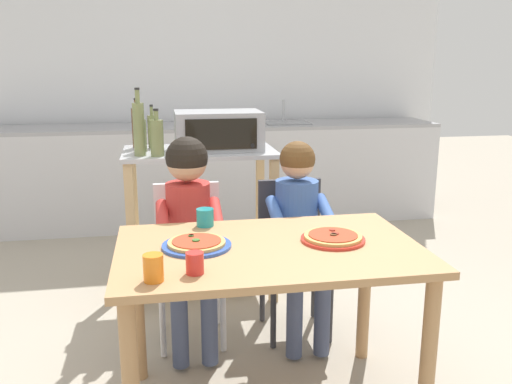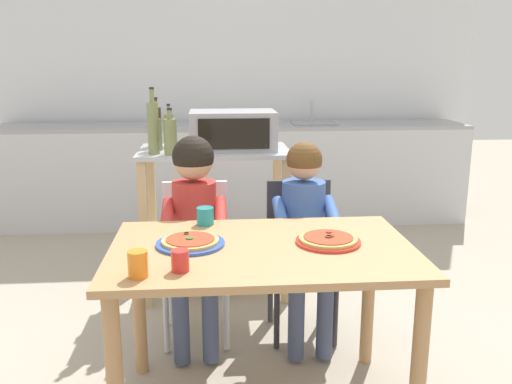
# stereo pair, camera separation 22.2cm
# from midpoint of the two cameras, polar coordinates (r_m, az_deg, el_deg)

# --- Properties ---
(ground_plane) EXTENTS (12.67, 12.67, 0.00)m
(ground_plane) POSITION_cam_midpoint_polar(r_m,az_deg,el_deg) (3.61, -4.53, -10.01)
(ground_plane) COLOR #A89E8C
(back_wall_tiled) EXTENTS (4.63, 0.12, 2.70)m
(back_wall_tiled) POSITION_cam_midpoint_polar(r_m,az_deg,el_deg) (5.26, -6.99, 12.53)
(back_wall_tiled) COLOR silver
(back_wall_tiled) RESTS_ON ground
(kitchen_counter) EXTENTS (4.17, 0.60, 1.09)m
(kitchen_counter) POSITION_cam_midpoint_polar(r_m,az_deg,el_deg) (4.95, -6.40, 1.91)
(kitchen_counter) COLOR silver
(kitchen_counter) RESTS_ON ground
(kitchen_island_cart) EXTENTS (0.91, 0.53, 0.92)m
(kitchen_island_cart) POSITION_cam_midpoint_polar(r_m,az_deg,el_deg) (3.38, -7.68, -0.92)
(kitchen_island_cart) COLOR #B7BABF
(kitchen_island_cart) RESTS_ON ground
(toaster_oven) EXTENTS (0.51, 0.34, 0.23)m
(toaster_oven) POSITION_cam_midpoint_polar(r_m,az_deg,el_deg) (3.29, -5.91, 6.39)
(toaster_oven) COLOR #999BA0
(toaster_oven) RESTS_ON kitchen_island_cart
(bottle_brown_beer) EXTENTS (0.07, 0.07, 0.27)m
(bottle_brown_beer) POSITION_cam_midpoint_polar(r_m,az_deg,el_deg) (3.13, -12.34, 5.61)
(bottle_brown_beer) COLOR olive
(bottle_brown_beer) RESTS_ON kitchen_island_cart
(bottle_clear_vinegar) EXTENTS (0.05, 0.05, 0.26)m
(bottle_clear_vinegar) POSITION_cam_midpoint_polar(r_m,az_deg,el_deg) (3.42, -12.64, 6.24)
(bottle_clear_vinegar) COLOR olive
(bottle_clear_vinegar) RESTS_ON kitchen_island_cart
(bottle_slim_sauce) EXTENTS (0.08, 0.08, 0.25)m
(bottle_slim_sauce) POSITION_cam_midpoint_polar(r_m,az_deg,el_deg) (3.29, -13.95, 5.79)
(bottle_slim_sauce) COLOR olive
(bottle_slim_sauce) RESTS_ON kitchen_island_cart
(bottle_dark_olive_oil) EXTENTS (0.06, 0.06, 0.38)m
(bottle_dark_olive_oil) POSITION_cam_midpoint_polar(r_m,az_deg,el_deg) (3.16, -14.14, 6.49)
(bottle_dark_olive_oil) COLOR olive
(bottle_dark_olive_oil) RESTS_ON kitchen_island_cart
(bottle_tall_green_wine) EXTENTS (0.07, 0.07, 0.30)m
(bottle_tall_green_wine) POSITION_cam_midpoint_polar(r_m,az_deg,el_deg) (3.46, -14.06, 6.62)
(bottle_tall_green_wine) COLOR #4C2D14
(bottle_tall_green_wine) RESTS_ON kitchen_island_cart
(dining_table) EXTENTS (1.20, 0.77, 0.73)m
(dining_table) POSITION_cam_midpoint_polar(r_m,az_deg,el_deg) (2.21, -1.52, -8.46)
(dining_table) COLOR #AD7F51
(dining_table) RESTS_ON ground
(dining_chair_left) EXTENTS (0.36, 0.36, 0.81)m
(dining_chair_left) POSITION_cam_midpoint_polar(r_m,az_deg,el_deg) (2.88, -9.23, -6.09)
(dining_chair_left) COLOR silver
(dining_chair_left) RESTS_ON ground
(dining_chair_right) EXTENTS (0.36, 0.36, 0.81)m
(dining_chair_right) POSITION_cam_midpoint_polar(r_m,az_deg,el_deg) (2.93, 1.72, -5.60)
(dining_chair_right) COLOR #333338
(dining_chair_right) RESTS_ON ground
(child_in_red_shirt) EXTENTS (0.32, 0.42, 1.07)m
(child_in_red_shirt) POSITION_cam_midpoint_polar(r_m,az_deg,el_deg) (2.71, -9.36, -2.48)
(child_in_red_shirt) COLOR #424C6B
(child_in_red_shirt) RESTS_ON ground
(child_in_blue_striped_shirt) EXTENTS (0.32, 0.42, 1.03)m
(child_in_blue_striped_shirt) POSITION_cam_midpoint_polar(r_m,az_deg,el_deg) (2.76, 2.27, -2.92)
(child_in_blue_striped_shirt) COLOR #424C6B
(child_in_blue_striped_shirt) RESTS_ON ground
(pizza_plate_blue_rimmed) EXTENTS (0.28, 0.28, 0.03)m
(pizza_plate_blue_rimmed) POSITION_cam_midpoint_polar(r_m,az_deg,el_deg) (2.18, -9.14, -5.44)
(pizza_plate_blue_rimmed) COLOR #3356B7
(pizza_plate_blue_rimmed) RESTS_ON dining_table
(pizza_plate_red_rimmed) EXTENTS (0.26, 0.26, 0.03)m
(pizza_plate_red_rimmed) POSITION_cam_midpoint_polar(r_m,az_deg,el_deg) (2.24, 5.25, -4.83)
(pizza_plate_red_rimmed) COLOR red
(pizza_plate_red_rimmed) RESTS_ON dining_table
(drinking_cup_teal) EXTENTS (0.08, 0.08, 0.08)m
(drinking_cup_teal) POSITION_cam_midpoint_polar(r_m,az_deg,el_deg) (2.44, -7.95, -2.68)
(drinking_cup_teal) COLOR teal
(drinking_cup_teal) RESTS_ON dining_table
(drinking_cup_orange) EXTENTS (0.07, 0.07, 0.09)m
(drinking_cup_orange) POSITION_cam_midpoint_polar(r_m,az_deg,el_deg) (1.88, -14.05, -7.76)
(drinking_cup_orange) COLOR orange
(drinking_cup_orange) RESTS_ON dining_table
(drinking_cup_red) EXTENTS (0.06, 0.06, 0.08)m
(drinking_cup_red) POSITION_cam_midpoint_polar(r_m,az_deg,el_deg) (1.92, -9.75, -7.39)
(drinking_cup_red) COLOR red
(drinking_cup_red) RESTS_ON dining_table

